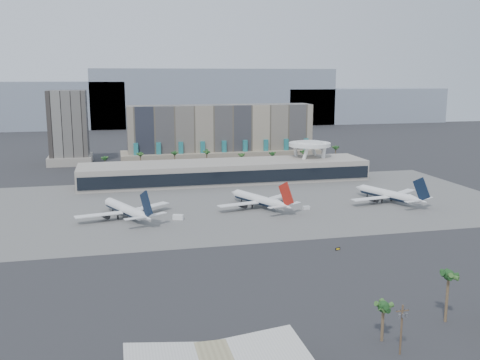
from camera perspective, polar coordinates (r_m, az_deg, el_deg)
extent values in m
plane|color=#232326|center=(215.52, 4.41, -5.76)|extent=(900.00, 900.00, 0.00)
cube|color=#5B5B59|center=(266.60, 0.84, -2.42)|extent=(260.00, 130.00, 0.06)
cube|color=gray|center=(677.51, -23.32, 7.28)|extent=(260.00, 60.00, 55.00)
cube|color=gray|center=(678.22, -2.77, 8.80)|extent=(300.00, 60.00, 70.00)
cube|color=gray|center=(741.63, 12.76, 7.77)|extent=(220.00, 60.00, 45.00)
cube|color=gray|center=(380.78, -2.08, 4.87)|extent=(130.00, 22.00, 42.00)
cube|color=tan|center=(380.91, -2.00, 2.45)|extent=(140.00, 30.00, 10.00)
cube|color=#227176|center=(363.60, -11.02, 2.47)|extent=(3.00, 2.00, 18.00)
cube|color=#227176|center=(364.45, -8.66, 2.57)|extent=(3.00, 2.00, 18.00)
cube|color=#227176|center=(365.90, -6.32, 2.66)|extent=(3.00, 2.00, 18.00)
cube|color=#227176|center=(367.97, -3.99, 2.75)|extent=(3.00, 2.00, 18.00)
cube|color=#227176|center=(370.63, -1.70, 2.83)|extent=(3.00, 2.00, 18.00)
cube|color=#227176|center=(373.87, 0.55, 2.91)|extent=(3.00, 2.00, 18.00)
cube|color=#227176|center=(377.68, 2.77, 2.98)|extent=(3.00, 2.00, 18.00)
cube|color=#227176|center=(382.04, 4.93, 3.04)|extent=(3.00, 2.00, 18.00)
cube|color=#227176|center=(386.94, 7.05, 3.10)|extent=(3.00, 2.00, 18.00)
cube|color=black|center=(399.37, -17.82, 5.36)|extent=(26.00, 26.00, 52.00)
cube|color=#B5AB9F|center=(402.13, -17.62, 2.10)|extent=(30.00, 30.00, 6.00)
cube|color=#B5AB9F|center=(317.88, -1.56, 0.89)|extent=(170.00, 32.00, 12.00)
cube|color=black|center=(302.38, -0.94, 0.27)|extent=(168.00, 0.60, 7.00)
cube|color=black|center=(316.67, -1.56, 2.18)|extent=(170.00, 12.00, 2.50)
cylinder|color=white|center=(346.02, 8.03, 2.47)|extent=(6.98, 6.99, 21.89)
cylinder|color=white|center=(341.65, 6.04, 2.40)|extent=(6.98, 6.99, 21.89)
cylinder|color=white|center=(329.81, 6.76, 2.07)|extent=(6.98, 6.99, 21.89)
cylinder|color=white|center=(334.33, 8.81, 2.14)|extent=(6.98, 6.99, 21.89)
cylinder|color=white|center=(336.64, 7.45, 3.79)|extent=(26.00, 26.00, 2.20)
cylinder|color=white|center=(336.47, 7.45, 4.01)|extent=(16.00, 16.00, 1.20)
cylinder|color=brown|center=(346.13, -14.18, 1.40)|extent=(0.70, 0.70, 12.00)
sphere|color=#1B431B|center=(345.24, -14.23, 2.33)|extent=(2.80, 2.80, 2.80)
cylinder|color=brown|center=(346.38, -10.54, 1.56)|extent=(0.70, 0.70, 12.00)
sphere|color=#1B431B|center=(345.49, -10.58, 2.49)|extent=(2.80, 2.80, 2.80)
cylinder|color=brown|center=(348.02, -6.92, 1.71)|extent=(0.70, 0.70, 12.00)
sphere|color=#1B431B|center=(347.14, -6.95, 2.64)|extent=(2.80, 2.80, 2.80)
cylinder|color=brown|center=(350.88, -3.51, 1.85)|extent=(0.70, 0.70, 12.00)
sphere|color=#1B431B|center=(350.00, -3.52, 2.77)|extent=(2.80, 2.80, 2.80)
cylinder|color=brown|center=(355.40, 0.14, 1.99)|extent=(0.70, 0.70, 12.00)
sphere|color=#1B431B|center=(354.54, 0.15, 2.90)|extent=(2.80, 2.80, 2.80)
cylinder|color=brown|center=(361.05, 3.55, 2.11)|extent=(0.70, 0.70, 12.00)
sphere|color=#1B431B|center=(360.20, 3.56, 3.01)|extent=(2.80, 2.80, 2.80)
cylinder|color=brown|center=(367.93, 6.83, 2.22)|extent=(0.70, 0.70, 12.00)
sphere|color=#1B431B|center=(367.10, 6.85, 3.10)|extent=(2.80, 2.80, 2.80)
cylinder|color=brown|center=(376.36, 10.13, 2.33)|extent=(0.70, 0.70, 12.00)
sphere|color=#1B431B|center=(375.55, 10.16, 3.19)|extent=(2.80, 2.80, 2.80)
cube|color=silver|center=(113.08, 2.52, -18.62)|extent=(18.65, 22.60, 2.30)
cylinder|color=#4C3826|center=(130.35, 16.83, -15.06)|extent=(0.44, 0.44, 12.00)
cube|color=#4C3826|center=(128.42, 16.94, -13.21)|extent=(3.20, 0.22, 0.22)
cylinder|color=slate|center=(128.14, 16.64, -13.74)|extent=(0.56, 0.56, 0.90)
cylinder|color=slate|center=(128.56, 17.00, -13.68)|extent=(0.56, 0.56, 0.90)
cylinder|color=slate|center=(128.99, 17.35, -13.61)|extent=(0.56, 0.56, 0.90)
cylinder|color=black|center=(127.66, 16.39, -13.21)|extent=(0.12, 0.12, 0.30)
cylinder|color=black|center=(128.99, 17.50, -13.01)|extent=(0.12, 0.12, 0.30)
cylinder|color=white|center=(243.97, -12.28, -2.99)|extent=(16.72, 29.65, 4.48)
cylinder|color=black|center=(244.01, -12.28, -3.03)|extent=(16.39, 29.05, 4.39)
cone|color=white|center=(259.51, -13.95, -2.22)|extent=(6.16, 6.44, 4.48)
cone|color=white|center=(226.71, -10.13, -3.90)|extent=(8.25, 11.02, 4.48)
cube|color=white|center=(238.34, -14.83, -3.61)|extent=(20.64, 8.72, 0.39)
cube|color=white|center=(248.47, -9.60, -2.79)|extent=(18.86, 15.58, 0.39)
cylinder|color=black|center=(240.38, -14.14, -3.73)|extent=(4.10, 5.10, 2.46)
cylinder|color=black|center=(247.73, -10.34, -3.13)|extent=(4.10, 5.10, 2.46)
cube|color=black|center=(223.83, -9.98, -2.55)|extent=(4.72, 9.48, 11.78)
cube|color=white|center=(223.41, -11.14, -4.01)|extent=(9.29, 4.90, 0.28)
cube|color=white|center=(227.88, -8.88, -3.64)|extent=(8.88, 6.88, 0.28)
cylinder|color=black|center=(255.25, -13.41, -3.14)|extent=(0.56, 0.56, 1.79)
cylinder|color=black|center=(242.31, -12.90, -3.88)|extent=(0.78, 0.78, 1.79)
cylinder|color=black|center=(245.25, -11.38, -3.64)|extent=(0.78, 0.78, 1.79)
cylinder|color=white|center=(257.24, 1.76, -2.03)|extent=(16.45, 28.85, 4.36)
cylinder|color=black|center=(257.28, 1.76, -2.07)|extent=(16.12, 28.27, 4.28)
cone|color=white|center=(270.24, -0.56, -1.38)|extent=(6.02, 6.29, 4.36)
cone|color=white|center=(243.10, 4.66, -2.76)|extent=(8.08, 10.74, 4.36)
cube|color=white|center=(249.25, -0.21, -2.61)|extent=(20.12, 8.61, 0.38)
cube|color=white|center=(264.24, 3.91, -1.84)|extent=(18.34, 15.26, 0.38)
cylinder|color=black|center=(251.89, 0.31, -2.72)|extent=(4.01, 4.97, 2.40)
cylinder|color=black|center=(262.77, 3.30, -2.15)|extent=(4.01, 4.97, 2.40)
cube|color=#9E1B12|center=(240.64, 4.95, -1.53)|extent=(4.65, 9.22, 11.49)
cube|color=white|center=(238.98, 3.97, -2.86)|extent=(9.05, 4.82, 0.27)
cube|color=white|center=(245.48, 5.68, -2.51)|extent=(8.64, 6.75, 0.27)
cylinder|color=black|center=(266.72, 0.16, -2.22)|extent=(0.55, 0.55, 1.75)
cylinder|color=black|center=(254.98, 1.31, -2.85)|extent=(0.76, 0.76, 1.75)
cylinder|color=black|center=(259.33, 2.50, -2.62)|extent=(0.76, 0.76, 1.75)
cylinder|color=white|center=(277.85, 15.23, -1.42)|extent=(15.10, 29.60, 4.41)
cylinder|color=black|center=(277.89, 15.23, -1.46)|extent=(14.80, 29.00, 4.32)
cone|color=white|center=(288.94, 12.63, -0.83)|extent=(5.92, 6.23, 4.41)
cone|color=white|center=(266.06, 18.42, -2.08)|extent=(7.73, 10.84, 4.41)
cube|color=white|center=(268.29, 13.73, -1.93)|extent=(20.29, 7.61, 0.39)
cube|color=white|center=(286.55, 16.96, -1.28)|extent=(18.98, 14.62, 0.39)
cylinder|color=black|center=(271.32, 14.10, -2.05)|extent=(3.87, 4.99, 2.42)
cylinder|color=black|center=(284.57, 16.45, -1.56)|extent=(3.87, 4.99, 2.42)
cube|color=black|center=(263.90, 18.79, -0.93)|extent=(4.18, 9.52, 11.60)
cube|color=white|center=(261.41, 17.97, -2.16)|extent=(9.14, 4.41, 0.28)
cube|color=white|center=(269.22, 19.26, -1.86)|extent=(8.87, 6.45, 0.28)
cylinder|color=black|center=(285.98, 13.41, -1.62)|extent=(0.55, 0.55, 1.76)
cylinder|color=black|center=(275.19, 14.90, -2.19)|extent=(0.77, 0.77, 1.76)
cylinder|color=black|center=(280.49, 15.84, -1.99)|extent=(0.77, 0.77, 1.76)
cube|color=white|center=(236.85, -6.61, -3.96)|extent=(5.05, 3.74, 2.23)
cube|color=silver|center=(254.93, 7.08, -2.95)|extent=(3.20, 1.86, 1.63)
cube|color=black|center=(198.80, 10.39, -7.23)|extent=(2.09, 0.96, 0.96)
cube|color=gold|center=(198.65, 10.41, -7.25)|extent=(1.47, 0.55, 0.58)
cylinder|color=black|center=(198.56, 10.18, -7.31)|extent=(0.12, 0.12, 0.58)
cylinder|color=black|center=(199.16, 10.59, -7.26)|extent=(0.12, 0.12, 0.58)
cylinder|color=brown|center=(135.84, 14.97, -14.54)|extent=(0.70, 0.70, 9.02)
sphere|color=#1B431B|center=(134.10, 15.06, -12.91)|extent=(2.80, 2.80, 2.80)
cylinder|color=brown|center=(149.57, 21.21, -11.65)|extent=(0.70, 0.70, 12.99)
sphere|color=#1B431B|center=(147.36, 21.38, -9.42)|extent=(2.80, 2.80, 2.80)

